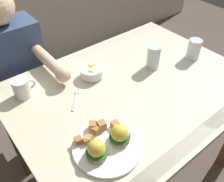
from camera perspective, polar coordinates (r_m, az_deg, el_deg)
The scene contains 9 objects.
ground_plane at distance 1.79m, azimuth 3.41°, elevation -17.22°, with size 6.00×6.00×0.00m, color brown.
dining_table at distance 1.29m, azimuth 4.52°, elevation -2.46°, with size 1.20×0.90×0.74m.
eggs_benedict_plate at distance 0.95m, azimuth -1.23°, elevation -12.19°, with size 0.27×0.27×0.09m.
fruit_bowl at distance 1.27m, azimuth -4.80°, elevation 4.46°, with size 0.12×0.12×0.06m.
coffee_mug at distance 1.21m, azimuth -20.48°, elevation 0.77°, with size 0.11×0.08×0.09m.
fork at distance 1.16m, azimuth -8.52°, elevation -1.61°, with size 0.12×0.13×0.00m.
water_glass_near at distance 1.47m, azimuth 18.71°, elevation 9.16°, with size 0.07×0.07×0.12m.
water_glass_far at distance 1.34m, azimuth 9.70°, elevation 7.55°, with size 0.07×0.07×0.13m.
diner_person at distance 1.56m, azimuth -21.22°, elevation 4.13°, with size 0.34×0.54×1.14m.
Camera 1 is at (-0.66, -0.66, 1.53)m, focal length 38.75 mm.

